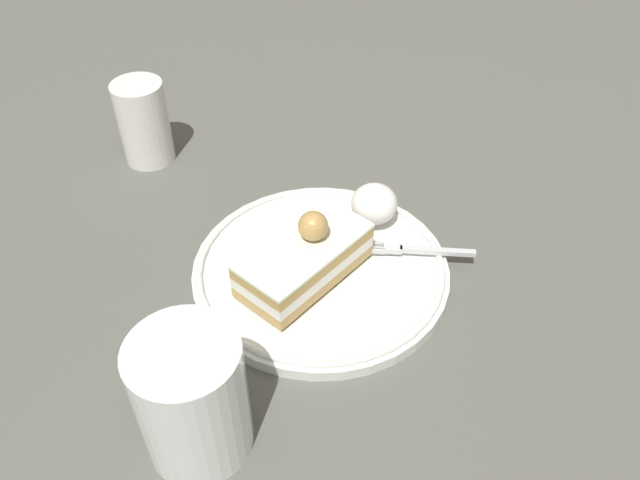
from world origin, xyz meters
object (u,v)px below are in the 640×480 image
(drink_glass_near, at_px, (194,404))
(cake_slice, at_px, (305,257))
(whipped_cream_dollop, at_px, (374,204))
(dessert_plate, at_px, (320,270))
(fork, at_px, (410,250))
(drink_glass_far, at_px, (144,125))

(drink_glass_near, bearing_deg, cake_slice, -78.47)
(drink_glass_near, bearing_deg, whipped_cream_dollop, -84.15)
(dessert_plate, bearing_deg, fork, -132.09)
(drink_glass_near, distance_m, drink_glass_far, 0.38)
(whipped_cream_dollop, bearing_deg, cake_slice, 86.15)
(fork, bearing_deg, whipped_cream_dollop, -19.04)
(cake_slice, height_order, whipped_cream_dollop, cake_slice)
(cake_slice, distance_m, whipped_cream_dollop, 0.10)
(cake_slice, bearing_deg, drink_glass_near, 101.53)
(dessert_plate, xyz_separation_m, drink_glass_far, (0.27, -0.03, 0.04))
(dessert_plate, distance_m, cake_slice, 0.03)
(dessert_plate, relative_size, whipped_cream_dollop, 5.25)
(cake_slice, relative_size, fork, 1.27)
(whipped_cream_dollop, distance_m, drink_glass_near, 0.27)
(dessert_plate, xyz_separation_m, cake_slice, (0.00, 0.02, 0.03))
(whipped_cream_dollop, height_order, drink_glass_near, drink_glass_near)
(whipped_cream_dollop, relative_size, drink_glass_far, 0.48)
(whipped_cream_dollop, xyz_separation_m, drink_glass_far, (0.28, 0.05, 0.01))
(cake_slice, xyz_separation_m, drink_glass_far, (0.27, -0.05, 0.01))
(fork, xyz_separation_m, drink_glass_far, (0.33, 0.03, 0.03))
(fork, xyz_separation_m, drink_glass_near, (0.03, 0.25, 0.03))
(fork, bearing_deg, cake_slice, 53.57)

